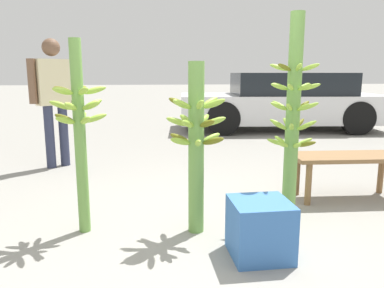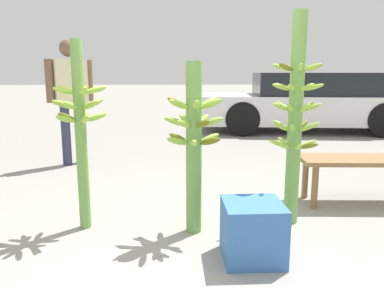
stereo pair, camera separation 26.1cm
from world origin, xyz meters
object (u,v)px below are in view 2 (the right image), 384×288
(parked_car, at_px, (306,102))
(banana_stalk_center, at_px, (194,142))
(banana_stalk_left, at_px, (80,127))
(market_bench, at_px, (358,165))
(produce_crate, at_px, (253,231))
(vendor_person, at_px, (70,91))
(banana_stalk_right, at_px, (295,118))

(parked_car, bearing_deg, banana_stalk_center, 158.57)
(banana_stalk_left, relative_size, parked_car, 0.32)
(market_bench, bearing_deg, produce_crate, -135.98)
(market_bench, bearing_deg, parked_car, 80.01)
(banana_stalk_left, xyz_separation_m, market_bench, (2.51, 0.45, -0.45))
(banana_stalk_center, distance_m, vendor_person, 2.84)
(banana_stalk_left, distance_m, banana_stalk_center, 0.90)
(vendor_person, bearing_deg, banana_stalk_left, 71.57)
(banana_stalk_right, relative_size, produce_crate, 4.37)
(banana_stalk_left, xyz_separation_m, banana_stalk_right, (1.72, 0.02, 0.06))
(banana_stalk_left, distance_m, produce_crate, 1.53)
(banana_stalk_center, bearing_deg, vendor_person, 123.11)
(produce_crate, bearing_deg, banana_stalk_right, 53.35)
(banana_stalk_left, bearing_deg, banana_stalk_right, 0.77)
(banana_stalk_left, bearing_deg, produce_crate, -25.40)
(market_bench, bearing_deg, banana_stalk_center, -156.52)
(banana_stalk_center, bearing_deg, banana_stalk_left, 172.04)
(parked_car, height_order, produce_crate, parked_car)
(vendor_person, relative_size, market_bench, 1.50)
(banana_stalk_right, relative_size, parked_car, 0.37)
(market_bench, bearing_deg, vendor_person, 154.36)
(vendor_person, distance_m, parked_car, 5.20)
(banana_stalk_left, relative_size, banana_stalk_center, 1.13)
(vendor_person, height_order, market_bench, vendor_person)
(banana_stalk_right, xyz_separation_m, parked_car, (1.93, 5.09, -0.27))
(banana_stalk_left, height_order, produce_crate, banana_stalk_left)
(banana_stalk_right, bearing_deg, parked_car, 69.22)
(banana_stalk_left, height_order, market_bench, banana_stalk_left)
(vendor_person, height_order, produce_crate, vendor_person)
(banana_stalk_left, relative_size, banana_stalk_right, 0.87)
(banana_stalk_center, bearing_deg, parked_car, 62.15)
(market_bench, height_order, produce_crate, market_bench)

